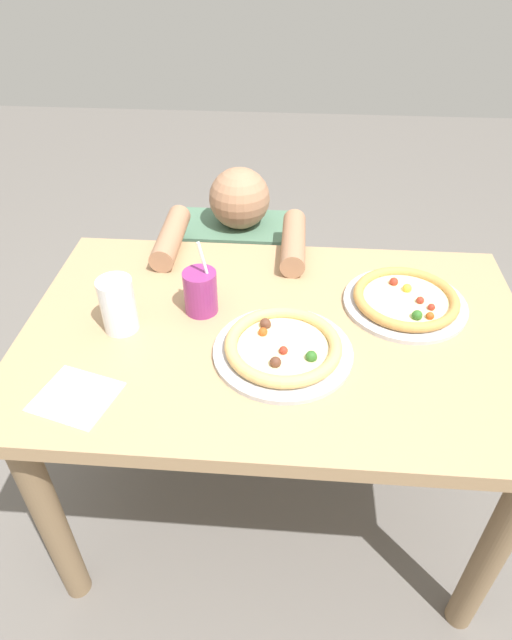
{
  "coord_description": "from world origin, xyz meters",
  "views": [
    {
      "loc": [
        0.03,
        -1.02,
        1.6
      ],
      "look_at": [
        -0.05,
        -0.01,
        0.78
      ],
      "focal_mm": 30.24,
      "sensor_mm": 36.0,
      "label": 1
    }
  ],
  "objects_px": {
    "pizza_far": "(406,300)",
    "water_cup_clear": "(118,304)",
    "drink_cup_colored": "(201,292)",
    "pizza_near": "(283,347)",
    "diner_seated": "(241,299)"
  },
  "relations": [
    {
      "from": "pizza_near",
      "to": "pizza_far",
      "type": "bearing_deg",
      "value": 34.25
    },
    {
      "from": "pizza_far",
      "to": "diner_seated",
      "type": "distance_m",
      "value": 0.76
    },
    {
      "from": "pizza_far",
      "to": "water_cup_clear",
      "type": "bearing_deg",
      "value": -168.46
    },
    {
      "from": "water_cup_clear",
      "to": "diner_seated",
      "type": "relative_size",
      "value": 0.15
    },
    {
      "from": "water_cup_clear",
      "to": "diner_seated",
      "type": "distance_m",
      "value": 0.77
    },
    {
      "from": "diner_seated",
      "to": "pizza_near",
      "type": "bearing_deg",
      "value": -75.9
    },
    {
      "from": "drink_cup_colored",
      "to": "pizza_near",
      "type": "bearing_deg",
      "value": -35.17
    },
    {
      "from": "drink_cup_colored",
      "to": "water_cup_clear",
      "type": "xyz_separation_m",
      "value": [
        -0.19,
        -0.08,
        0.01
      ]
    },
    {
      "from": "pizza_far",
      "to": "drink_cup_colored",
      "type": "xyz_separation_m",
      "value": [
        -0.52,
        -0.06,
        0.04
      ]
    },
    {
      "from": "pizza_far",
      "to": "drink_cup_colored",
      "type": "relative_size",
      "value": 1.57
    },
    {
      "from": "pizza_far",
      "to": "water_cup_clear",
      "type": "xyz_separation_m",
      "value": [
        -0.71,
        -0.14,
        0.05
      ]
    },
    {
      "from": "diner_seated",
      "to": "pizza_far",
      "type": "bearing_deg",
      "value": -44.15
    },
    {
      "from": "pizza_near",
      "to": "drink_cup_colored",
      "type": "distance_m",
      "value": 0.26
    },
    {
      "from": "drink_cup_colored",
      "to": "water_cup_clear",
      "type": "relative_size",
      "value": 1.45
    },
    {
      "from": "pizza_near",
      "to": "water_cup_clear",
      "type": "distance_m",
      "value": 0.41
    }
  ]
}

